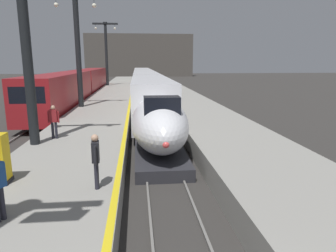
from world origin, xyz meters
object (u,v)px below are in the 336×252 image
at_px(highspeed_train_main, 145,85).
at_px(regional_train_adjacent, 79,85).
at_px(station_column_far, 77,40).
at_px(station_column_distant, 106,48).
at_px(passenger_far_waiting, 96,157).
at_px(passenger_mid_platform, 54,119).
at_px(station_column_mid, 24,21).

xyz_separation_m(highspeed_train_main, regional_train_adjacent, (-8.10, -0.80, 0.17)).
bearing_deg(station_column_far, regional_train_adjacent, 100.66).
xyz_separation_m(station_column_distant, passenger_far_waiting, (3.55, -42.33, -4.97)).
height_order(passenger_mid_platform, passenger_far_waiting, same).
distance_m(passenger_mid_platform, passenger_far_waiting, 7.08).
height_order(station_column_mid, passenger_mid_platform, station_column_mid).
xyz_separation_m(station_column_mid, station_column_distant, (0.00, 36.86, 0.44)).
distance_m(station_column_distant, passenger_far_waiting, 42.77).
height_order(regional_train_adjacent, passenger_far_waiting, regional_train_adjacent).
bearing_deg(station_column_mid, station_column_far, 90.00).
distance_m(regional_train_adjacent, station_column_distant, 13.97).
xyz_separation_m(regional_train_adjacent, station_column_mid, (2.20, -23.95, 4.44)).
xyz_separation_m(station_column_far, passenger_far_waiting, (3.55, -17.74, -4.56)).
distance_m(regional_train_adjacent, passenger_mid_platform, 23.14).
height_order(station_column_mid, station_column_distant, station_column_distant).
relative_size(regional_train_adjacent, passenger_far_waiting, 21.66).
relative_size(regional_train_adjacent, station_column_far, 3.96).
bearing_deg(station_column_mid, station_column_distant, 90.00).
relative_size(station_column_distant, passenger_far_waiting, 5.92).
relative_size(passenger_mid_platform, passenger_far_waiting, 1.00).
xyz_separation_m(highspeed_train_main, station_column_far, (-5.90, -12.49, 4.65)).
bearing_deg(station_column_mid, passenger_far_waiting, -57.03).
bearing_deg(passenger_far_waiting, station_column_far, 101.31).
height_order(station_column_mid, passenger_far_waiting, station_column_mid).
xyz_separation_m(station_column_far, passenger_mid_platform, (0.65, -11.28, -4.56)).
bearing_deg(passenger_far_waiting, station_column_mid, 122.97).
distance_m(highspeed_train_main, passenger_far_waiting, 30.32).
distance_m(station_column_mid, passenger_mid_platform, 4.68).
height_order(highspeed_train_main, passenger_far_waiting, highspeed_train_main).
distance_m(station_column_distant, passenger_mid_platform, 36.22).
relative_size(highspeed_train_main, passenger_far_waiting, 33.75).
bearing_deg(passenger_mid_platform, regional_train_adjacent, 97.08).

